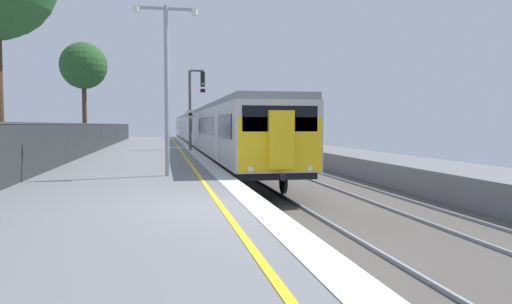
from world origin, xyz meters
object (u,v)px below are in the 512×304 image
Objects in this scene: commuter_train_at_platform at (201,129)px; platform_lamp_mid at (166,75)px; background_tree_centre at (83,68)px; signal_gantry at (194,100)px; speed_limit_sign at (191,124)px.

platform_lamp_mid is at bearing -96.70° from commuter_train_at_platform.
platform_lamp_mid is 22.27m from background_tree_centre.
commuter_train_at_platform is 29.43m from platform_lamp_mid.
signal_gantry is at bearing -32.99° from background_tree_centre.
speed_limit_sign is at bearing 83.62° from platform_lamp_mid.
platform_lamp_mid is at bearing -74.77° from background_tree_centre.
signal_gantry is at bearing -96.57° from commuter_train_at_platform.
signal_gantry reaches higher than commuter_train_at_platform.
signal_gantry is at bearing 80.39° from speed_limit_sign.
signal_gantry reaches higher than speed_limit_sign.
speed_limit_sign is 14.33m from platform_lamp_mid.
background_tree_centre is at bearing 135.83° from speed_limit_sign.
platform_lamp_mid is at bearing -96.80° from signal_gantry.
signal_gantry is 0.98× the size of platform_lamp_mid.
speed_limit_sign is at bearing -99.61° from signal_gantry.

